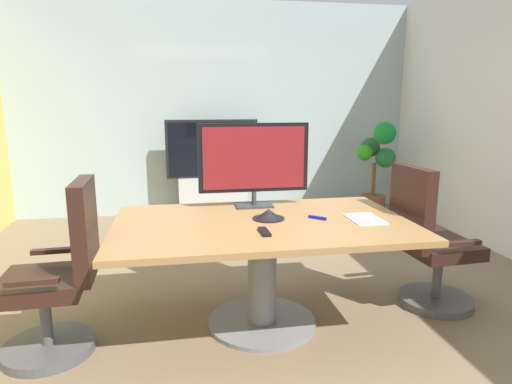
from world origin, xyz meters
The scene contains 12 objects.
ground_plane centered at (0.00, 0.00, 0.00)m, with size 7.47×7.47×0.00m, color #7A664C.
wall_back_glass_partition centered at (0.00, 3.24, 1.43)m, with size 5.49×0.10×2.86m, color #9EB2B7.
conference_table centered at (0.01, -0.10, 0.57)m, with size 1.98×1.22×0.76m.
office_chair_left centered at (-1.29, -0.22, 0.46)m, with size 0.60×0.58×1.09m.
office_chair_right centered at (1.30, -0.04, 0.46)m, with size 0.61×0.59×1.09m.
tv_monitor centered at (0.02, 0.33, 1.11)m, with size 0.84×0.18×0.64m.
wall_display_unit centered at (-0.10, 2.88, 0.44)m, with size 1.20×0.36×1.31m.
potted_plant centered at (2.04, 2.49, 0.69)m, with size 0.53×0.59×1.29m.
conference_phone centered at (0.06, -0.06, 0.79)m, with size 0.22×0.22×0.07m.
remote_control centered at (-0.03, -0.38, 0.76)m, with size 0.05×0.17×0.02m, color black.
whiteboard_marker centered at (0.39, -0.12, 0.77)m, with size 0.13×0.02×0.02m, color #1919A5.
paper_notepad centered at (0.71, -0.18, 0.76)m, with size 0.21×0.30×0.01m, color white.
Camera 1 is at (-0.53, -2.93, 1.56)m, focal length 30.96 mm.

